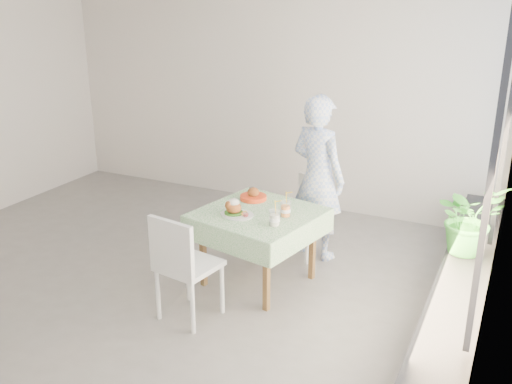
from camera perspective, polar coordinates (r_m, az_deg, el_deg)
The scene contains 14 objects.
floor at distance 5.93m, azimuth -9.06°, elevation -8.13°, with size 6.00×6.00×0.00m, color slate.
wall_back at distance 7.56m, azimuth 1.22°, elevation 9.38°, with size 6.00×0.02×2.80m, color silver.
wall_right at distance 4.48m, azimuth 23.43°, elevation 0.62°, with size 0.02×5.00×2.80m, color silver.
window_pane at distance 4.41m, azimuth 23.48°, elevation 3.75°, with size 0.01×4.80×2.18m, color #D1E0F9.
window_ledge at distance 4.95m, azimuth 19.28°, elevation -11.75°, with size 0.40×4.80×0.50m, color black.
cafe_table at distance 5.52m, azimuth 0.24°, elevation -4.71°, with size 1.23×1.23×0.74m.
chair_far at distance 6.21m, azimuth 4.84°, elevation -3.93°, with size 0.49×0.49×0.86m.
chair_near at distance 5.05m, azimuth -6.75°, elevation -9.32°, with size 0.53×0.53×0.98m.
diner at distance 6.00m, azimuth 6.21°, elevation 1.45°, with size 0.64×0.42×1.76m, color #92AEEA.
main_dish at distance 5.31m, azimuth -2.08°, elevation -1.82°, with size 0.32×0.32×0.16m.
juice_cup_orange at distance 5.29m, azimuth 2.96°, elevation -1.76°, with size 0.10×0.10×0.29m.
juice_cup_lemonade at distance 5.09m, azimuth 1.87°, elevation -2.66°, with size 0.10×0.10×0.28m.
second_dish at distance 5.72m, azimuth -0.27°, elevation -0.40°, with size 0.27×0.27×0.13m.
potted_plant at distance 5.38m, azimuth 20.54°, elevation -2.46°, with size 0.59×0.51×0.65m, color #2F7E2A.
Camera 1 is at (3.08, -4.27, 2.72)m, focal length 40.00 mm.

